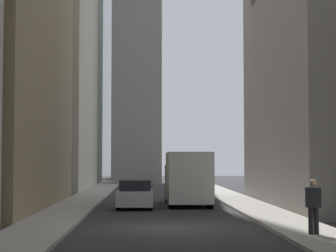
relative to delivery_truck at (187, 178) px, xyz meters
The scene contains 8 objects.
ground_plane 10.94m from the delivery_truck, behind, with size 135.00×135.00×0.00m, color #302D30.
sidewalk_right 12.34m from the delivery_truck, 151.23° to the left, with size 90.00×2.20×0.14m, color #A8A399.
sidewalk_left 11.27m from the delivery_truck, 163.91° to the right, with size 90.00×2.20×0.14m, color #A8A399.
building_right_far 25.00m from the delivery_truck, 33.62° to the left, with size 16.97×10.00×27.82m.
church_spire 31.90m from the delivery_truck, ahead, with size 5.44×5.44×31.60m.
delivery_truck is the anchor object (origin of this frame).
sedan_silver 3.45m from the delivery_truck, 123.42° to the left, with size 4.30×1.78×1.42m.
pedestrian 14.29m from the delivery_truck, 168.04° to the right, with size 0.26×0.44×1.71m.
Camera 1 is at (-21.57, 0.85, 2.46)m, focal length 63.43 mm.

